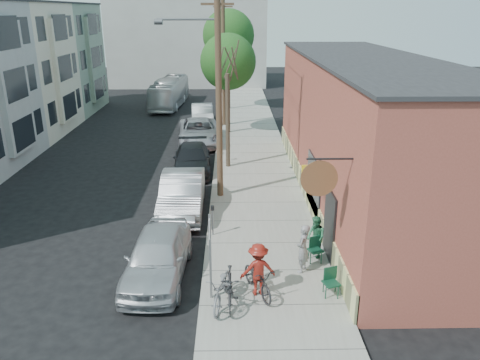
{
  "coord_description": "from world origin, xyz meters",
  "views": [
    {
      "loc": [
        3.01,
        -15.94,
        8.51
      ],
      "look_at": [
        3.37,
        3.32,
        1.5
      ],
      "focal_mm": 35.0,
      "sensor_mm": 36.0,
      "label": 1
    }
  ],
  "objects_px": {
    "cyclist": "(258,269)",
    "car_4": "(202,114)",
    "utility_pole_near": "(217,85)",
    "parked_bike_a": "(230,288)",
    "patio_chair_b": "(331,283)",
    "car_1": "(182,194)",
    "tree_leafy_far": "(228,36)",
    "car_3": "(199,132)",
    "parking_meter_near": "(213,215)",
    "tree_leafy_mid": "(228,62)",
    "patron_grey": "(303,248)",
    "sign_post": "(210,249)",
    "parking_meter_far": "(219,148)",
    "parked_bike_b": "(222,288)",
    "car_2": "(192,159)",
    "tree_bare": "(228,121)",
    "patio_chair_a": "(315,250)",
    "car_0": "(157,256)",
    "patron_green": "(316,237)",
    "bus": "(170,92)"
  },
  "relations": [
    {
      "from": "parking_meter_near",
      "to": "patio_chair_b",
      "type": "bearing_deg",
      "value": -48.11
    },
    {
      "from": "parking_meter_far",
      "to": "tree_bare",
      "type": "bearing_deg",
      "value": -53.0
    },
    {
      "from": "parking_meter_near",
      "to": "cyclist",
      "type": "distance_m",
      "value": 4.37
    },
    {
      "from": "patio_chair_b",
      "to": "sign_post",
      "type": "bearing_deg",
      "value": 161.37
    },
    {
      "from": "parking_meter_near",
      "to": "cyclist",
      "type": "height_order",
      "value": "cyclist"
    },
    {
      "from": "parking_meter_near",
      "to": "tree_leafy_far",
      "type": "relative_size",
      "value": 0.15
    },
    {
      "from": "parking_meter_far",
      "to": "tree_leafy_far",
      "type": "height_order",
      "value": "tree_leafy_far"
    },
    {
      "from": "utility_pole_near",
      "to": "patron_grey",
      "type": "height_order",
      "value": "utility_pole_near"
    },
    {
      "from": "tree_leafy_mid",
      "to": "parked_bike_a",
      "type": "xyz_separation_m",
      "value": [
        0.13,
        -21.26,
        -4.43
      ]
    },
    {
      "from": "sign_post",
      "to": "tree_bare",
      "type": "height_order",
      "value": "tree_bare"
    },
    {
      "from": "sign_post",
      "to": "parking_meter_far",
      "type": "bearing_deg",
      "value": 90.42
    },
    {
      "from": "parked_bike_b",
      "to": "car_0",
      "type": "bearing_deg",
      "value": 152.58
    },
    {
      "from": "car_1",
      "to": "parked_bike_a",
      "type": "bearing_deg",
      "value": -74.87
    },
    {
      "from": "patio_chair_b",
      "to": "cyclist",
      "type": "height_order",
      "value": "cyclist"
    },
    {
      "from": "patio_chair_a",
      "to": "car_1",
      "type": "distance_m",
      "value": 7.01
    },
    {
      "from": "parked_bike_a",
      "to": "car_0",
      "type": "xyz_separation_m",
      "value": [
        -2.42,
        1.79,
        0.11
      ]
    },
    {
      "from": "car_1",
      "to": "car_4",
      "type": "distance_m",
      "value": 17.14
    },
    {
      "from": "cyclist",
      "to": "car_4",
      "type": "height_order",
      "value": "cyclist"
    },
    {
      "from": "tree_leafy_far",
      "to": "tree_leafy_mid",
      "type": "bearing_deg",
      "value": -90.0
    },
    {
      "from": "tree_leafy_far",
      "to": "parked_bike_b",
      "type": "distance_m",
      "value": 30.56
    },
    {
      "from": "car_3",
      "to": "patio_chair_a",
      "type": "bearing_deg",
      "value": -77.75
    },
    {
      "from": "tree_leafy_mid",
      "to": "patron_grey",
      "type": "xyz_separation_m",
      "value": [
        2.57,
        -19.4,
        -4.13
      ]
    },
    {
      "from": "patio_chair_b",
      "to": "cyclist",
      "type": "distance_m",
      "value": 2.3
    },
    {
      "from": "parked_bike_a",
      "to": "car_4",
      "type": "xyz_separation_m",
      "value": [
        -2.22,
        24.43,
        0.06
      ]
    },
    {
      "from": "utility_pole_near",
      "to": "patron_grey",
      "type": "relative_size",
      "value": 5.84
    },
    {
      "from": "parking_meter_far",
      "to": "tree_leafy_far",
      "type": "distance_m",
      "value": 16.92
    },
    {
      "from": "patio_chair_b",
      "to": "patron_green",
      "type": "distance_m",
      "value": 2.49
    },
    {
      "from": "tree_bare",
      "to": "parking_meter_far",
      "type": "bearing_deg",
      "value": 127.0
    },
    {
      "from": "utility_pole_near",
      "to": "patron_green",
      "type": "distance_m",
      "value": 8.32
    },
    {
      "from": "tree_leafy_far",
      "to": "car_1",
      "type": "bearing_deg",
      "value": -95.02
    },
    {
      "from": "parking_meter_far",
      "to": "car_1",
      "type": "height_order",
      "value": "car_1"
    },
    {
      "from": "patio_chair_a",
      "to": "patron_green",
      "type": "distance_m",
      "value": 0.49
    },
    {
      "from": "cyclist",
      "to": "parked_bike_b",
      "type": "relative_size",
      "value": 0.84
    },
    {
      "from": "patio_chair_b",
      "to": "parked_bike_b",
      "type": "relative_size",
      "value": 0.43
    },
    {
      "from": "patio_chair_a",
      "to": "parked_bike_b",
      "type": "bearing_deg",
      "value": -166.49
    },
    {
      "from": "parking_meter_near",
      "to": "car_3",
      "type": "distance_m",
      "value": 14.15
    },
    {
      "from": "patron_green",
      "to": "car_2",
      "type": "bearing_deg",
      "value": -171.66
    },
    {
      "from": "parking_meter_far",
      "to": "parked_bike_b",
      "type": "distance_m",
      "value": 14.02
    },
    {
      "from": "patio_chair_b",
      "to": "car_1",
      "type": "bearing_deg",
      "value": 108.14
    },
    {
      "from": "car_4",
      "to": "bus",
      "type": "bearing_deg",
      "value": 110.35
    },
    {
      "from": "car_1",
      "to": "cyclist",
      "type": "bearing_deg",
      "value": -67.18
    },
    {
      "from": "parking_meter_near",
      "to": "car_0",
      "type": "relative_size",
      "value": 0.26
    },
    {
      "from": "car_1",
      "to": "bus",
      "type": "height_order",
      "value": "bus"
    },
    {
      "from": "car_2",
      "to": "parked_bike_b",
      "type": "bearing_deg",
      "value": -84.61
    },
    {
      "from": "utility_pole_near",
      "to": "car_2",
      "type": "relative_size",
      "value": 2.03
    },
    {
      "from": "tree_bare",
      "to": "parked_bike_b",
      "type": "height_order",
      "value": "tree_bare"
    },
    {
      "from": "car_1",
      "to": "car_3",
      "type": "bearing_deg",
      "value": 88.83
    },
    {
      "from": "tree_leafy_mid",
      "to": "car_2",
      "type": "height_order",
      "value": "tree_leafy_mid"
    },
    {
      "from": "utility_pole_near",
      "to": "parked_bike_a",
      "type": "height_order",
      "value": "utility_pole_near"
    },
    {
      "from": "cyclist",
      "to": "parked_bike_a",
      "type": "xyz_separation_m",
      "value": [
        -0.87,
        -0.55,
        -0.3
      ]
    }
  ]
}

